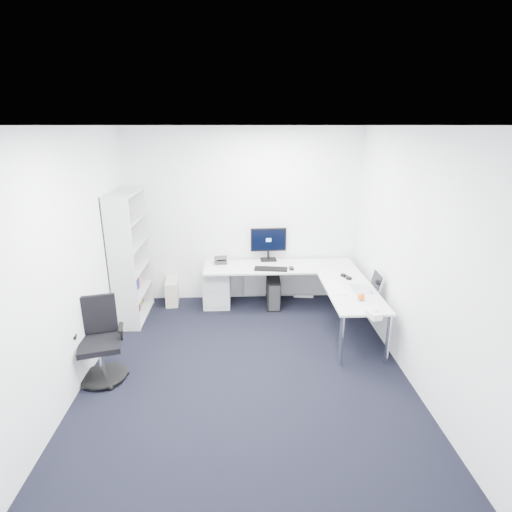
{
  "coord_description": "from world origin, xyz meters",
  "views": [
    {
      "loc": [
        -0.06,
        -3.97,
        2.7
      ],
      "look_at": [
        0.15,
        1.05,
        1.05
      ],
      "focal_mm": 28.0,
      "sensor_mm": 36.0,
      "label": 1
    }
  ],
  "objects_px": {
    "monitor": "(268,244)",
    "l_desk": "(282,294)",
    "task_chair": "(100,342)",
    "laptop": "(361,281)",
    "bookshelf": "(130,257)"
  },
  "relations": [
    {
      "from": "task_chair",
      "to": "l_desk",
      "type": "bearing_deg",
      "value": 19.97
    },
    {
      "from": "l_desk",
      "to": "laptop",
      "type": "bearing_deg",
      "value": -34.3
    },
    {
      "from": "l_desk",
      "to": "monitor",
      "type": "distance_m",
      "value": 0.86
    },
    {
      "from": "task_chair",
      "to": "monitor",
      "type": "height_order",
      "value": "monitor"
    },
    {
      "from": "l_desk",
      "to": "bookshelf",
      "type": "bearing_deg",
      "value": 178.68
    },
    {
      "from": "l_desk",
      "to": "laptop",
      "type": "xyz_separation_m",
      "value": [
        0.95,
        -0.65,
        0.46
      ]
    },
    {
      "from": "monitor",
      "to": "laptop",
      "type": "distance_m",
      "value": 1.67
    },
    {
      "from": "l_desk",
      "to": "laptop",
      "type": "height_order",
      "value": "laptop"
    },
    {
      "from": "monitor",
      "to": "l_desk",
      "type": "bearing_deg",
      "value": -76.76
    },
    {
      "from": "task_chair",
      "to": "monitor",
      "type": "xyz_separation_m",
      "value": [
        1.98,
        2.08,
        0.47
      ]
    },
    {
      "from": "l_desk",
      "to": "monitor",
      "type": "relative_size",
      "value": 4.1
    },
    {
      "from": "monitor",
      "to": "laptop",
      "type": "bearing_deg",
      "value": -50.42
    },
    {
      "from": "l_desk",
      "to": "monitor",
      "type": "height_order",
      "value": "monitor"
    },
    {
      "from": "bookshelf",
      "to": "monitor",
      "type": "relative_size",
      "value": 3.32
    },
    {
      "from": "task_chair",
      "to": "laptop",
      "type": "xyz_separation_m",
      "value": [
        3.09,
        0.85,
        0.32
      ]
    }
  ]
}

